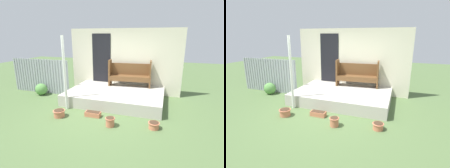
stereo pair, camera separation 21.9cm
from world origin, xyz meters
TOP-DOWN VIEW (x-y plane):
  - ground_plane at (0.00, 0.00)m, footprint 24.00×24.00m
  - porch_slab at (0.13, 1.09)m, footprint 3.38×2.17m
  - house_wall at (0.09, 2.20)m, footprint 4.58×0.08m
  - fence_corrugated at (-3.12, 1.11)m, footprint 2.63×0.05m
  - support_post at (-1.17, -0.07)m, footprint 0.08×0.08m
  - bench at (0.48, 1.87)m, footprint 1.65×0.54m
  - flower_pot_left at (-1.08, -0.66)m, footprint 0.35×0.35m
  - flower_pot_middle at (0.53, -0.74)m, footprint 0.27×0.27m
  - flower_pot_right at (1.65, -0.51)m, footprint 0.30×0.30m
  - planter_box_rect at (-0.13, -0.33)m, footprint 0.46×0.20m
  - shrub_by_fence at (-2.90, 0.83)m, footprint 0.48×0.43m

SIDE VIEW (x-z plane):
  - ground_plane at x=0.00m, z-range 0.00..0.00m
  - planter_box_rect at x=-0.13m, z-range 0.00..0.15m
  - flower_pot_right at x=1.65m, z-range 0.01..0.19m
  - flower_pot_left at x=-1.08m, z-range 0.01..0.22m
  - flower_pot_middle at x=0.53m, z-range 0.01..0.26m
  - porch_slab at x=0.13m, z-range 0.00..0.39m
  - shrub_by_fence at x=-2.90m, z-range 0.00..0.47m
  - fence_corrugated at x=-3.12m, z-range 0.00..1.41m
  - bench at x=0.48m, z-range 0.39..1.41m
  - support_post at x=-1.17m, z-range 0.00..2.33m
  - house_wall at x=0.09m, z-range 0.00..2.60m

